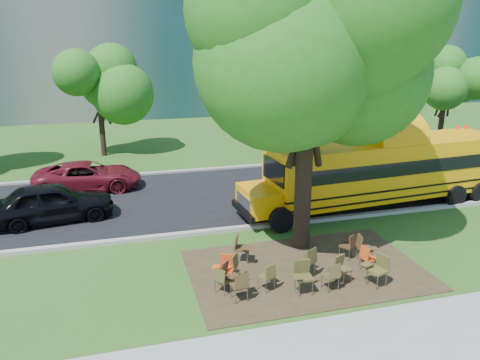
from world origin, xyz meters
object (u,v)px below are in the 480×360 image
object	(u,v)px
chair_5	(342,266)
chair_9	(226,266)
chair_8	(232,264)
chair_13	(349,243)
chair_1	(223,278)
main_tree	(308,59)
bg_car_red	(88,176)
chair_14	(228,273)
chair_10	(241,246)
chair_0	(241,283)
chair_2	(268,274)
chair_4	(332,274)
chair_11	(308,259)
chair_7	(368,257)
chair_3	(303,273)
black_car	(52,202)
chair_12	(363,246)
chair_6	(378,267)
school_bus	(384,169)

from	to	relation	value
chair_5	chair_9	distance (m)	3.33
chair_8	chair_13	size ratio (longest dim) A/B	0.99
chair_1	main_tree	bearing A→B (deg)	82.11
bg_car_red	chair_14	bearing A→B (deg)	-155.71
chair_10	chair_13	distance (m)	3.45
chair_0	chair_13	world-z (taller)	chair_0
chair_2	chair_8	bearing A→B (deg)	109.61
chair_4	chair_11	bearing A→B (deg)	99.96
chair_7	bg_car_red	size ratio (longest dim) A/B	0.18
chair_3	chair_7	world-z (taller)	chair_3
chair_3	chair_13	distance (m)	2.72
chair_5	black_car	size ratio (longest dim) A/B	0.18
black_car	chair_11	bearing A→B (deg)	-139.62
chair_12	chair_8	bearing A→B (deg)	-77.31
chair_2	chair_12	size ratio (longest dim) A/B	0.89
chair_2	black_car	xyz separation A→B (m)	(-6.30, 7.04, 0.26)
chair_8	black_car	size ratio (longest dim) A/B	0.19
chair_4	chair_6	xyz separation A→B (m)	(1.37, -0.07, 0.06)
chair_9	black_car	world-z (taller)	black_car
school_bus	chair_13	bearing A→B (deg)	-136.64
chair_11	chair_14	xyz separation A→B (m)	(-2.44, -0.06, -0.08)
chair_6	chair_14	distance (m)	4.24
main_tree	bg_car_red	world-z (taller)	main_tree
chair_12	chair_14	distance (m)	4.46
chair_2	chair_4	xyz separation A→B (m)	(1.71, -0.47, 0.02)
main_tree	chair_0	size ratio (longest dim) A/B	11.34
chair_2	chair_7	size ratio (longest dim) A/B	0.98
chair_2	chair_14	distance (m)	1.12
chair_8	chair_1	bearing A→B (deg)	-178.44
chair_3	black_car	bearing A→B (deg)	-41.32
chair_5	black_car	bearing A→B (deg)	-61.88
chair_7	chair_14	world-z (taller)	chair_7
chair_5	black_car	world-z (taller)	black_car
chair_1	chair_13	size ratio (longest dim) A/B	0.93
chair_10	black_car	bearing A→B (deg)	-107.24
black_car	main_tree	bearing A→B (deg)	-127.91
chair_1	chair_10	bearing A→B (deg)	106.88
chair_12	chair_3	bearing A→B (deg)	-52.43
chair_3	school_bus	bearing A→B (deg)	-131.83
chair_12	bg_car_red	size ratio (longest dim) A/B	0.19
chair_12	chair_13	world-z (taller)	chair_12
chair_14	black_car	size ratio (longest dim) A/B	0.18
bg_car_red	chair_2	bearing A→B (deg)	-151.68
chair_2	chair_7	bearing A→B (deg)	-21.77
main_tree	chair_7	xyz separation A→B (m)	(1.23, -2.23, -5.64)
chair_1	chair_14	xyz separation A→B (m)	(0.21, 0.21, 0.02)
chair_3	chair_5	world-z (taller)	chair_3
chair_3	chair_11	size ratio (longest dim) A/B	1.01
chair_7	chair_9	distance (m)	4.29
chair_8	chair_10	distance (m)	1.17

